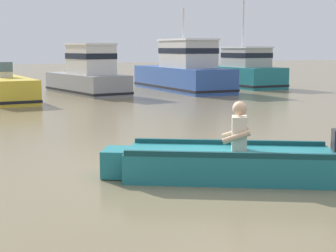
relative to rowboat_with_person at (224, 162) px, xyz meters
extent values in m
plane|color=#7A6B4C|center=(0.06, 0.53, -0.25)|extent=(120.00, 120.00, 0.00)
cube|color=#1E727A|center=(0.06, -0.04, -0.03)|extent=(3.20, 2.62, 0.44)
cube|color=#1E727A|center=(-1.39, 0.91, -0.03)|extent=(0.67, 0.73, 0.42)
cube|color=#103F43|center=(-0.22, -0.46, 0.22)|extent=(2.59, 1.73, 0.08)
cube|color=#103F43|center=(0.34, 0.39, 0.22)|extent=(2.59, 1.73, 0.08)
cube|color=teal|center=(0.14, -0.09, 0.15)|extent=(0.79, 1.00, 0.06)
cube|color=beige|center=(0.18, -0.12, 0.45)|extent=(0.37, 0.40, 0.52)
sphere|color=tan|center=(0.18, -0.12, 0.83)|extent=(0.22, 0.22, 0.22)
cylinder|color=tan|center=(0.02, -0.28, 0.43)|extent=(0.41, 0.31, 0.23)
cylinder|color=tan|center=(0.26, 0.09, 0.43)|extent=(0.41, 0.31, 0.23)
cube|color=gold|center=(-0.61, 14.47, 0.19)|extent=(1.55, 5.97, 0.88)
cube|color=black|center=(-0.61, 14.47, -0.10)|extent=(1.59, 6.01, 0.10)
cube|color=silver|center=(-0.61, 14.02, 0.85)|extent=(0.54, 0.50, 0.44)
cube|color=slate|center=(-0.61, 13.76, 1.03)|extent=(0.54, 0.04, 0.36)
cube|color=gray|center=(3.15, 15.57, 0.18)|extent=(2.29, 5.28, 0.86)
cube|color=black|center=(3.15, 15.57, -0.10)|extent=(2.34, 5.32, 0.10)
cube|color=silver|center=(3.20, 15.11, 1.23)|extent=(1.60, 2.28, 1.24)
cube|color=black|center=(3.20, 15.11, 1.38)|extent=(1.63, 2.31, 0.24)
cube|color=white|center=(3.20, 15.11, 1.89)|extent=(1.68, 2.40, 0.08)
cube|color=#2D519E|center=(7.68, 15.17, 0.29)|extent=(2.34, 6.76, 1.09)
cube|color=black|center=(7.68, 15.17, -0.06)|extent=(2.38, 6.80, 0.10)
cube|color=beige|center=(7.66, 14.57, 1.45)|extent=(1.73, 2.87, 1.22)
cube|color=black|center=(7.66, 14.57, 1.60)|extent=(1.76, 2.90, 0.24)
cube|color=white|center=(7.66, 14.57, 2.10)|extent=(1.81, 3.01, 0.08)
cylinder|color=silver|center=(7.67, 15.00, 2.20)|extent=(0.10, 0.10, 2.72)
cube|color=#1E727A|center=(11.51, 15.81, 0.27)|extent=(2.13, 5.11, 1.03)
cube|color=black|center=(11.51, 15.81, -0.07)|extent=(2.17, 5.15, 0.10)
cube|color=#B2ADA3|center=(11.51, 15.36, 1.25)|extent=(1.64, 2.15, 0.93)
cube|color=black|center=(11.51, 15.36, 1.36)|extent=(1.67, 2.18, 0.24)
cube|color=white|center=(11.51, 15.36, 1.75)|extent=(1.72, 2.26, 0.08)
cylinder|color=silver|center=(11.51, 15.69, 2.62)|extent=(0.10, 0.10, 3.67)
camera|label=1|loc=(-4.42, -6.60, 1.73)|focal=56.66mm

